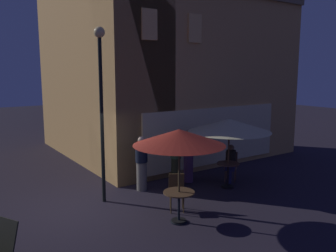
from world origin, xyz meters
TOP-DOWN VIEW (x-y plane):
  - ground_plane at (0.00, 0.00)m, footprint 60.00×60.00m
  - cafe_building at (4.37, 3.69)m, footprint 8.84×8.43m
  - street_lamp_near_corner at (0.72, 0.28)m, footprint 0.29×0.29m
  - cafe_table_0 at (4.44, -0.81)m, footprint 0.71×0.71m
  - cafe_table_1 at (1.65, -2.01)m, footprint 0.76×0.76m
  - patio_umbrella_0 at (4.44, -0.81)m, footprint 2.55×2.55m
  - patio_umbrella_1 at (1.65, -2.01)m, footprint 2.19×2.19m
  - cafe_chair_0 at (5.04, -0.32)m, footprint 0.55×0.55m
  - cafe_chair_1 at (2.06, -1.34)m, footprint 0.56×0.56m
  - patron_seated_0 at (4.92, -0.41)m, footprint 0.50×0.48m
  - patron_standing_1 at (3.76, 0.35)m, footprint 0.37×0.37m
  - patron_standing_2 at (3.06, 0.09)m, footprint 0.34×0.34m
  - patron_standing_3 at (2.07, 0.51)m, footprint 0.37×0.37m

SIDE VIEW (x-z plane):
  - ground_plane at x=0.00m, z-range 0.00..0.00m
  - cafe_table_0 at x=4.44m, z-range 0.17..0.96m
  - cafe_chair_0 at x=5.04m, z-range 0.08..1.05m
  - cafe_table_1 at x=1.65m, z-range 0.18..0.95m
  - cafe_chair_1 at x=2.06m, z-range 0.10..1.05m
  - patron_seated_0 at x=4.92m, z-range 0.08..1.31m
  - patron_standing_3 at x=2.07m, z-range 0.00..1.68m
  - patron_standing_2 at x=3.06m, z-range 0.01..1.73m
  - patron_standing_1 at x=3.76m, z-range 0.00..1.76m
  - patio_umbrella_0 at x=4.44m, z-range 0.89..3.07m
  - patio_umbrella_1 at x=1.65m, z-range 0.94..3.24m
  - street_lamp_near_corner at x=0.72m, z-range 0.72..5.49m
  - cafe_building at x=4.37m, z-range -0.01..7.41m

